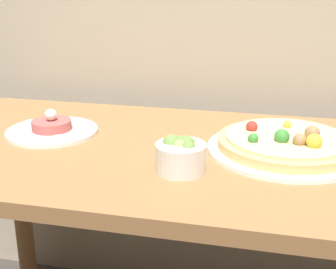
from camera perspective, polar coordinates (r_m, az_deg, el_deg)
dining_table at (r=1.16m, az=0.27°, el=-6.54°), size 1.31×0.68×0.72m
pizza_plate at (r=1.12m, az=14.24°, el=-1.14°), size 0.37×0.37×0.07m
tartare_plate at (r=1.26m, az=-13.96°, el=0.68°), size 0.24×0.24×0.07m
small_bowl at (r=0.98m, az=1.58°, el=-2.48°), size 0.11×0.11×0.08m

